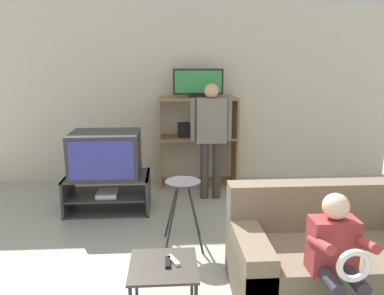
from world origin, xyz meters
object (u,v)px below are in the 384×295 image
object	(u,v)px
person_seated_child	(337,256)
folding_stool	(183,194)
person_standing_adult	(211,131)
tv_stand	(108,193)
snack_table	(164,271)
television_main	(106,154)
media_shelf	(198,141)
remote_control_white	(174,260)
television_flat	(198,84)
couch	(332,258)
remote_control_black	(168,262)

from	to	relation	value
person_seated_child	folding_stool	bearing A→B (deg)	125.02
folding_stool	person_standing_adult	distance (m)	1.41
tv_stand	person_standing_adult	xyz separation A→B (m)	(1.29, 0.33, 0.69)
snack_table	television_main	bearing A→B (deg)	108.88
media_shelf	remote_control_white	size ratio (longest dim) A/B	8.91
tv_stand	remote_control_white	size ratio (longest dim) A/B	6.94
television_flat	person_standing_adult	size ratio (longest dim) A/B	0.47
snack_table	person_standing_adult	xyz separation A→B (m)	(0.60, 2.37, 0.54)
couch	person_seated_child	world-z (taller)	person_seated_child
television_main	folding_stool	bearing A→B (deg)	-47.82
person_standing_adult	couch	bearing A→B (deg)	-71.67
tv_stand	media_shelf	xyz separation A→B (m)	(1.16, 0.91, 0.44)
snack_table	couch	size ratio (longest dim) A/B	0.30
tv_stand	folding_stool	xyz separation A→B (m)	(0.87, -0.97, 0.32)
folding_stool	remote_control_black	xyz separation A→B (m)	(-0.15, -1.06, -0.11)
television_flat	folding_stool	world-z (taller)	television_flat
couch	person_seated_child	distance (m)	0.60
television_main	remote_control_black	bearing A→B (deg)	-70.22
tv_stand	television_main	world-z (taller)	television_main
folding_stool	tv_stand	bearing A→B (deg)	132.04
couch	folding_stool	bearing A→B (deg)	143.36
folding_stool	person_standing_adult	world-z (taller)	person_standing_adult
remote_control_black	television_flat	bearing A→B (deg)	81.42
folding_stool	person_standing_adult	size ratio (longest dim) A/B	0.44
tv_stand	person_seated_child	world-z (taller)	person_seated_child
remote_control_black	folding_stool	bearing A→B (deg)	82.06
television_main	person_seated_child	bearing A→B (deg)	-51.77
couch	person_standing_adult	xyz separation A→B (m)	(-0.71, 2.13, 0.63)
remote_control_black	person_seated_child	size ratio (longest dim) A/B	0.15
couch	snack_table	bearing A→B (deg)	-169.62
tv_stand	television_main	distance (m)	0.49
television_main	person_standing_adult	xyz separation A→B (m)	(1.30, 0.33, 0.21)
folding_stool	snack_table	xyz separation A→B (m)	(-0.18, -1.08, -0.17)
tv_stand	person_standing_adult	distance (m)	1.50
television_main	person_standing_adult	distance (m)	1.35
media_shelf	folding_stool	world-z (taller)	media_shelf
media_shelf	couch	size ratio (longest dim) A/B	0.83
television_flat	couch	size ratio (longest dim) A/B	0.45
television_main	television_flat	world-z (taller)	television_flat
remote_control_black	remote_control_white	world-z (taller)	same
tv_stand	remote_control_white	world-z (taller)	tv_stand
media_shelf	person_standing_adult	xyz separation A→B (m)	(0.13, -0.58, 0.26)
couch	media_shelf	bearing A→B (deg)	107.04
remote_control_white	couch	distance (m)	1.26
media_shelf	remote_control_black	distance (m)	2.98
media_shelf	person_seated_child	xyz separation A→B (m)	(0.63, -3.20, -0.08)
tv_stand	couch	xyz separation A→B (m)	(2.00, -1.80, 0.07)
remote_control_white	person_standing_adult	size ratio (longest dim) A/B	0.10
folding_stool	remote_control_white	distance (m)	1.05
television_main	media_shelf	bearing A→B (deg)	37.71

